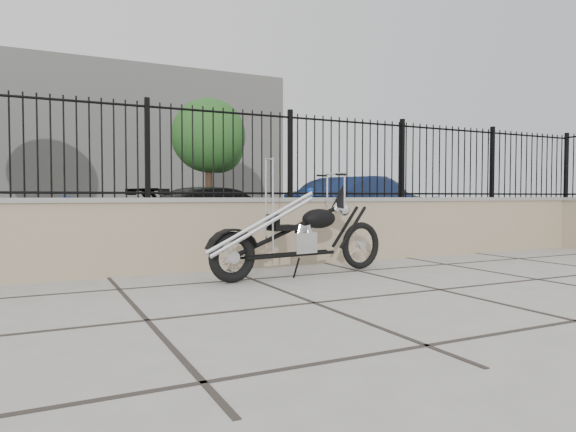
# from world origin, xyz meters

# --- Properties ---
(ground_plane) EXTENTS (90.00, 90.00, 0.00)m
(ground_plane) POSITION_xyz_m (0.00, 0.00, 0.00)
(ground_plane) COLOR #99968E
(ground_plane) RESTS_ON ground
(parking_lot) EXTENTS (30.00, 30.00, 0.00)m
(parking_lot) POSITION_xyz_m (0.00, 12.50, 0.00)
(parking_lot) COLOR black
(parking_lot) RESTS_ON ground
(retaining_wall) EXTENTS (14.00, 0.36, 0.96)m
(retaining_wall) POSITION_xyz_m (0.00, 2.50, 0.48)
(retaining_wall) COLOR gray
(retaining_wall) RESTS_ON ground_plane
(iron_fence) EXTENTS (14.00, 0.08, 1.20)m
(iron_fence) POSITION_xyz_m (0.00, 2.50, 1.56)
(iron_fence) COLOR black
(iron_fence) RESTS_ON retaining_wall
(background_building) EXTENTS (22.00, 6.00, 8.00)m
(background_building) POSITION_xyz_m (0.00, 26.50, 4.00)
(background_building) COLOR beige
(background_building) RESTS_ON ground_plane
(chopper_motorcycle) EXTENTS (2.45, 0.75, 1.45)m
(chopper_motorcycle) POSITION_xyz_m (0.62, 1.50, 0.73)
(chopper_motorcycle) COLOR black
(chopper_motorcycle) RESTS_ON ground_plane
(car_black) EXTENTS (4.41, 2.81, 1.19)m
(car_black) POSITION_xyz_m (1.61, 7.30, 0.59)
(car_black) COLOR black
(car_black) RESTS_ON parking_lot
(car_blue) EXTENTS (4.73, 3.03, 1.47)m
(car_blue) POSITION_xyz_m (5.41, 7.04, 0.74)
(car_blue) COLOR #111D3F
(car_blue) RESTS_ON parking_lot
(bollard_a) EXTENTS (0.13, 0.13, 0.98)m
(bollard_a) POSITION_xyz_m (-1.85, 4.59, 0.49)
(bollard_a) COLOR blue
(bollard_a) RESTS_ON ground_plane
(bollard_b) EXTENTS (0.15, 0.15, 1.14)m
(bollard_b) POSITION_xyz_m (2.43, 4.52, 0.57)
(bollard_b) COLOR #0B19AC
(bollard_b) RESTS_ON ground_plane
(bollard_c) EXTENTS (0.14, 0.14, 0.97)m
(bollard_c) POSITION_xyz_m (5.98, 5.01, 0.49)
(bollard_c) COLOR blue
(bollard_c) RESTS_ON ground_plane
(tree_right) EXTENTS (3.11, 3.11, 5.26)m
(tree_right) POSITION_xyz_m (4.31, 16.82, 3.68)
(tree_right) COLOR #382619
(tree_right) RESTS_ON ground_plane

